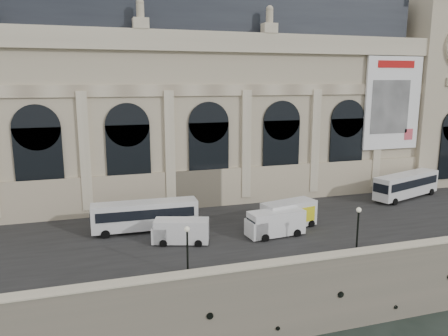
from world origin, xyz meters
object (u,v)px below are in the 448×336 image
(van_b, at_px, (273,224))
(van_c, at_px, (178,231))
(bus_right, at_px, (406,185))
(bus_left, at_px, (145,215))
(lamp_right, at_px, (357,232))
(lamp_left, at_px, (187,252))
(box_truck, at_px, (286,215))

(van_b, bearing_deg, van_c, 174.52)
(bus_right, relative_size, van_c, 2.01)
(bus_left, distance_m, van_b, 13.80)
(bus_left, height_order, lamp_right, lamp_right)
(van_c, xyz_separation_m, lamp_left, (-0.77, -7.73, 0.91))
(lamp_left, bearing_deg, van_c, 84.33)
(bus_left, xyz_separation_m, box_truck, (15.02, -3.59, -0.36))
(bus_right, xyz_separation_m, van_b, (-23.84, -8.48, -0.57))
(box_truck, distance_m, lamp_left, 15.71)
(van_c, bearing_deg, bus_right, 12.57)
(van_b, height_order, lamp_left, lamp_left)
(bus_left, bearing_deg, box_truck, -13.44)
(bus_right, distance_m, lamp_right, 24.03)
(van_c, bearing_deg, lamp_left, -95.67)
(bus_left, height_order, van_b, bus_left)
(bus_right, relative_size, lamp_right, 2.58)
(van_b, bearing_deg, lamp_left, -147.62)
(bus_right, xyz_separation_m, lamp_left, (-34.52, -15.25, 0.22))
(box_truck, bearing_deg, van_c, -175.49)
(bus_right, relative_size, van_b, 1.90)
(bus_right, bearing_deg, lamp_right, -139.84)
(bus_left, bearing_deg, bus_right, 4.64)
(box_truck, height_order, lamp_left, lamp_left)
(bus_right, xyz_separation_m, lamp_right, (-18.36, -15.50, 0.36))
(van_c, bearing_deg, bus_left, 120.81)
(box_truck, height_order, lamp_right, lamp_right)
(bus_left, bearing_deg, van_c, -59.19)
(van_c, bearing_deg, lamp_right, -27.39)
(van_b, xyz_separation_m, box_truck, (2.39, 1.92, 0.11))
(lamp_left, bearing_deg, lamp_right, -0.88)
(bus_right, xyz_separation_m, box_truck, (-21.45, -6.55, -0.46))
(box_truck, relative_size, lamp_right, 1.67)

